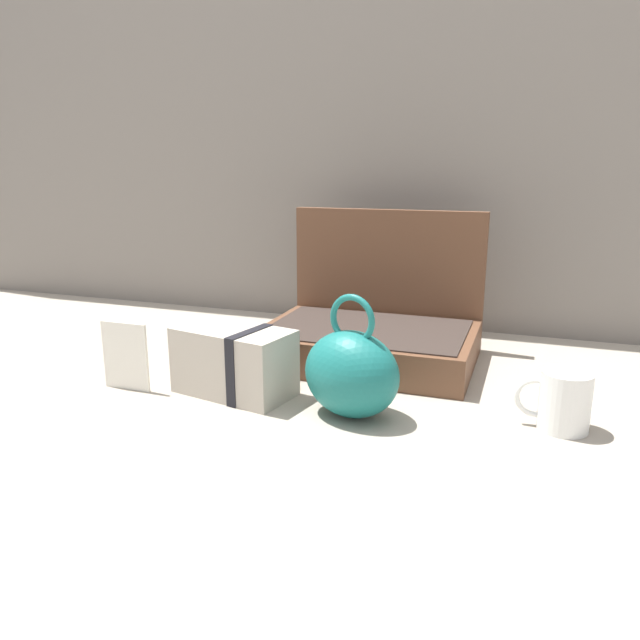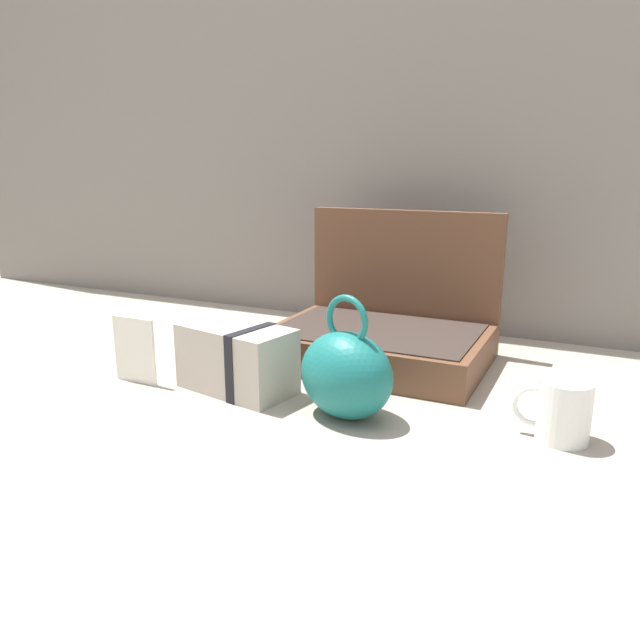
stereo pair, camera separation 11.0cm
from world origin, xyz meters
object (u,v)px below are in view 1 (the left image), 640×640
at_px(open_suitcase, 372,328).
at_px(info_card_left, 125,356).
at_px(cream_toiletry_bag, 236,362).
at_px(coffee_mug, 563,401).
at_px(teal_pouch_handbag, 351,373).

bearing_deg(open_suitcase, info_card_left, -138.19).
relative_size(open_suitcase, cream_toiletry_bag, 1.91).
bearing_deg(info_card_left, open_suitcase, 41.75).
relative_size(open_suitcase, info_card_left, 3.41).
relative_size(cream_toiletry_bag, coffee_mug, 1.99).
relative_size(open_suitcase, coffee_mug, 3.79).
distance_m(cream_toiletry_bag, coffee_mug, 0.58).
height_order(teal_pouch_handbag, coffee_mug, teal_pouch_handbag).
bearing_deg(coffee_mug, open_suitcase, 145.85).
bearing_deg(info_card_left, teal_pouch_handbag, 3.02).
height_order(cream_toiletry_bag, coffee_mug, cream_toiletry_bag).
bearing_deg(open_suitcase, coffee_mug, -34.15).
height_order(teal_pouch_handbag, cream_toiletry_bag, teal_pouch_handbag).
distance_m(open_suitcase, teal_pouch_handbag, 0.33).
xyz_separation_m(open_suitcase, coffee_mug, (0.39, -0.27, -0.02)).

